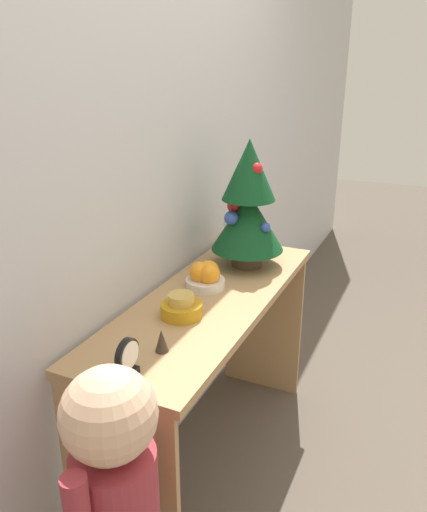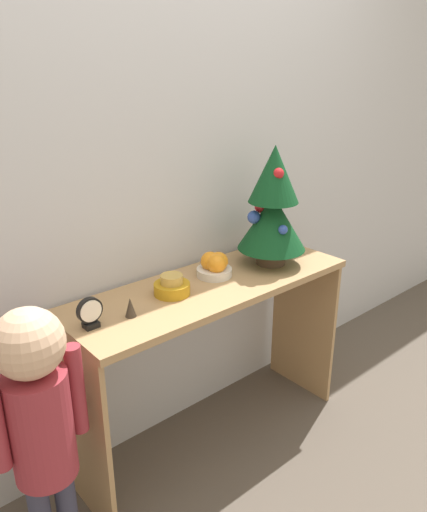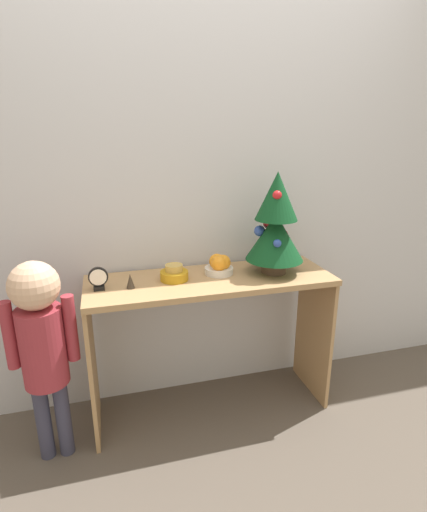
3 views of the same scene
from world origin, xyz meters
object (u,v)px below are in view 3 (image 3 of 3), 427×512
object	(u,v)px
mini_tree	(276,224)
figurine	(130,281)
fruit_bowl	(219,265)
desk_clock	(98,279)
child_figure	(41,337)
singing_bowl	(174,274)

from	to	relation	value
mini_tree	figurine	bearing A→B (deg)	-178.34
mini_tree	fruit_bowl	world-z (taller)	mini_tree
mini_tree	desk_clock	world-z (taller)	mini_tree
desk_clock	child_figure	bearing A→B (deg)	-153.41
figurine	child_figure	world-z (taller)	child_figure
desk_clock	figurine	distance (m)	0.15
fruit_bowl	desk_clock	size ratio (longest dim) A/B	1.34
mini_tree	desk_clock	distance (m)	0.92
desk_clock	mini_tree	bearing A→B (deg)	0.14
fruit_bowl	child_figure	distance (m)	0.92
singing_bowl	child_figure	xyz separation A→B (m)	(-0.63, -0.16, -0.18)
singing_bowl	child_figure	bearing A→B (deg)	-165.47
desk_clock	figurine	world-z (taller)	desk_clock
child_figure	singing_bowl	bearing A→B (deg)	14.53
singing_bowl	desk_clock	bearing A→B (deg)	-174.91
fruit_bowl	figurine	size ratio (longest dim) A/B	2.08
fruit_bowl	figurine	bearing A→B (deg)	-170.38
figurine	fruit_bowl	bearing A→B (deg)	9.62
desk_clock	figurine	xyz separation A→B (m)	(0.15, -0.02, -0.02)
desk_clock	singing_bowl	bearing A→B (deg)	5.09
mini_tree	desk_clock	bearing A→B (deg)	-179.86
fruit_bowl	desk_clock	distance (m)	0.62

